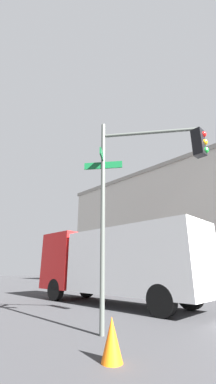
{
  "coord_description": "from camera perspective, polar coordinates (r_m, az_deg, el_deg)",
  "views": [
    {
      "loc": [
        -2.57,
        -10.73,
        1.44
      ],
      "look_at": [
        -7.31,
        -6.06,
        3.68
      ],
      "focal_mm": 21.52,
      "sensor_mm": 36.0,
      "label": 1
    }
  ],
  "objects": [
    {
      "name": "box_truck_second",
      "position": [
        10.93,
        1.06,
        -16.76
      ],
      "size": [
        8.58,
        2.51,
        3.29
      ],
      "color": "#B21919",
      "rests_on": "ground_plane"
    },
    {
      "name": "traffic_signal_near",
      "position": [
        6.48,
        9.73,
        5.0
      ],
      "size": [
        2.8,
        2.23,
        5.64
      ],
      "color": "#474C47",
      "rests_on": "ground_plane"
    },
    {
      "name": "traffic_cone",
      "position": [
        4.54,
        0.96,
        -32.67
      ],
      "size": [
        0.36,
        0.36,
        0.67
      ],
      "primitive_type": "cone",
      "color": "orange",
      "rests_on": "ground_plane"
    },
    {
      "name": "building_stucco",
      "position": [
        31.92,
        16.89,
        -9.95
      ],
      "size": [
        19.77,
        18.33,
        11.64
      ],
      "color": "#BCB7AD",
      "rests_on": "ground_plane"
    }
  ]
}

